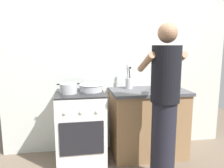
% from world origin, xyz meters
% --- Properties ---
extents(ground, '(6.00, 6.00, 0.00)m').
position_xyz_m(ground, '(0.00, 0.00, 0.00)').
color(ground, '#6B5B4C').
extents(back_wall, '(3.20, 0.10, 2.50)m').
position_xyz_m(back_wall, '(0.20, 0.50, 1.25)').
color(back_wall, silver).
rests_on(back_wall, ground).
extents(countertop, '(1.00, 0.60, 0.90)m').
position_xyz_m(countertop, '(0.55, 0.15, 0.45)').
color(countertop, '#99724C').
rests_on(countertop, ground).
extents(stove_range, '(0.60, 0.62, 0.90)m').
position_xyz_m(stove_range, '(-0.35, 0.15, 0.45)').
color(stove_range, white).
rests_on(stove_range, ground).
extents(pot, '(0.28, 0.21, 0.12)m').
position_xyz_m(pot, '(-0.49, 0.12, 0.96)').
color(pot, '#B2B2B7').
rests_on(pot, stove_range).
extents(mixing_bowl, '(0.30, 0.30, 0.09)m').
position_xyz_m(mixing_bowl, '(-0.21, 0.19, 0.95)').
color(mixing_bowl, '#B7B7BC').
rests_on(mixing_bowl, stove_range).
extents(utensil_crock, '(0.10, 0.10, 0.34)m').
position_xyz_m(utensil_crock, '(0.32, 0.30, 0.99)').
color(utensil_crock, silver).
rests_on(utensil_crock, countertop).
extents(spice_bottle, '(0.04, 0.04, 0.08)m').
position_xyz_m(spice_bottle, '(0.60, 0.12, 0.94)').
color(spice_bottle, silver).
rests_on(spice_bottle, countertop).
extents(oil_bottle, '(0.07, 0.07, 0.24)m').
position_xyz_m(oil_bottle, '(0.76, 0.13, 1.00)').
color(oil_bottle, gold).
rests_on(oil_bottle, countertop).
extents(person, '(0.41, 0.50, 1.70)m').
position_xyz_m(person, '(0.51, -0.47, 0.86)').
color(person, black).
rests_on(person, ground).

